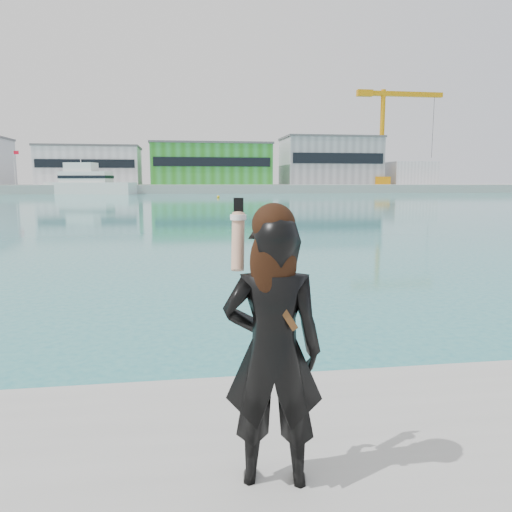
{
  "coord_description": "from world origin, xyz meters",
  "views": [
    {
      "loc": [
        -0.1,
        -3.68,
        2.71
      ],
      "look_at": [
        0.45,
        -0.06,
        2.16
      ],
      "focal_mm": 35.0,
      "sensor_mm": 36.0,
      "label": 1
    }
  ],
  "objects_px": {
    "motor_yacht": "(89,183)",
    "dock_crane": "(386,133)",
    "woman": "(273,344)",
    "buoy_near": "(218,198)"
  },
  "relations": [
    {
      "from": "motor_yacht",
      "to": "woman",
      "type": "bearing_deg",
      "value": -63.01
    },
    {
      "from": "motor_yacht",
      "to": "woman",
      "type": "height_order",
      "value": "motor_yacht"
    },
    {
      "from": "motor_yacht",
      "to": "buoy_near",
      "type": "bearing_deg",
      "value": -31.75
    },
    {
      "from": "buoy_near",
      "to": "motor_yacht",
      "type": "bearing_deg",
      "value": 131.55
    },
    {
      "from": "dock_crane",
      "to": "buoy_near",
      "type": "height_order",
      "value": "dock_crane"
    },
    {
      "from": "dock_crane",
      "to": "buoy_near",
      "type": "xyz_separation_m",
      "value": [
        -46.86,
        -40.81,
        -15.07
      ]
    },
    {
      "from": "motor_yacht",
      "to": "dock_crane",
      "type": "bearing_deg",
      "value": 25.54
    },
    {
      "from": "buoy_near",
      "to": "woman",
      "type": "xyz_separation_m",
      "value": [
        -5.89,
        -81.95,
        1.71
      ]
    },
    {
      "from": "motor_yacht",
      "to": "woman",
      "type": "relative_size",
      "value": 10.99
    },
    {
      "from": "dock_crane",
      "to": "woman",
      "type": "height_order",
      "value": "dock_crane"
    }
  ]
}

